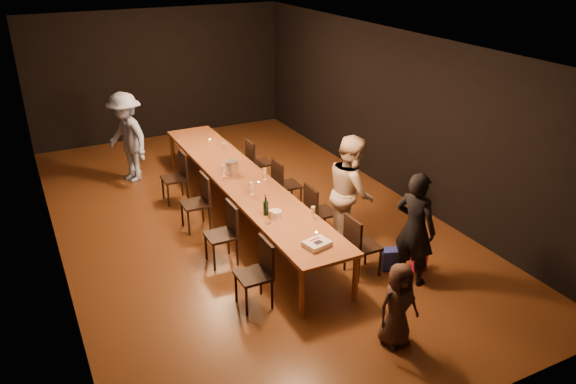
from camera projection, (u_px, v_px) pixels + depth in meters
name	position (u px, v px, depth m)	size (l,w,h in m)	color
ground	(244.00, 218.00, 9.75)	(10.00, 10.00, 0.00)	#3F230F
room_shell	(239.00, 101.00, 8.89)	(6.04, 10.04, 3.02)	black
table	(242.00, 181.00, 9.46)	(0.90, 6.00, 0.75)	#96512B
chair_right_0	(363.00, 245.00, 7.96)	(0.42, 0.42, 0.93)	black
chair_right_1	(321.00, 211.00, 8.93)	(0.42, 0.42, 0.93)	black
chair_right_2	(287.00, 184.00, 9.91)	(0.42, 0.42, 0.93)	black
chair_right_3	(259.00, 162.00, 10.88)	(0.42, 0.42, 0.93)	black
chair_left_0	(253.00, 275.00, 7.26)	(0.42, 0.42, 0.93)	black
chair_left_1	(221.00, 235.00, 8.24)	(0.42, 0.42, 0.93)	black
chair_left_2	(195.00, 203.00, 9.21)	(0.42, 0.42, 0.93)	black
chair_left_3	(174.00, 178.00, 10.18)	(0.42, 0.42, 0.93)	black
woman_birthday	(415.00, 229.00, 7.66)	(0.60, 0.39, 1.64)	black
woman_tan	(351.00, 192.00, 8.57)	(0.88, 0.68, 1.80)	beige
man_blue	(127.00, 138.00, 10.91)	(1.15, 0.66, 1.78)	#8EA9DC
child	(398.00, 305.00, 6.55)	(0.52, 0.34, 1.07)	#462F27
gift_bag_red	(419.00, 262.00, 8.18)	(0.22, 0.12, 0.26)	#E4224F
gift_bag_blue	(391.00, 259.00, 8.20)	(0.26, 0.17, 0.32)	#2635A5
birthday_cake	(317.00, 244.00, 7.35)	(0.38, 0.33, 0.08)	white
plate_stack	(275.00, 214.00, 8.10)	(0.18, 0.18, 0.10)	silver
champagne_bottle	(266.00, 205.00, 8.13)	(0.08, 0.08, 0.32)	black
ice_bucket	(232.00, 167.00, 9.56)	(0.21, 0.21, 0.23)	silver
wineglass_0	(271.00, 218.00, 7.89)	(0.06, 0.06, 0.21)	beige
wineglass_1	(313.00, 213.00, 8.02)	(0.06, 0.06, 0.21)	beige
wineglass_2	(251.00, 189.00, 8.80)	(0.06, 0.06, 0.21)	silver
wineglass_3	(265.00, 174.00, 9.34)	(0.06, 0.06, 0.21)	beige
wineglass_4	(223.00, 171.00, 9.47)	(0.06, 0.06, 0.21)	silver
wineglass_5	(224.00, 148.00, 10.49)	(0.06, 0.06, 0.21)	silver
tealight_near	(316.00, 233.00, 7.65)	(0.05, 0.05, 0.03)	#B2B7B2
tealight_mid	(259.00, 183.00, 9.22)	(0.05, 0.05, 0.03)	#B2B7B2
tealight_far	(210.00, 140.00, 11.15)	(0.05, 0.05, 0.03)	#B2B7B2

